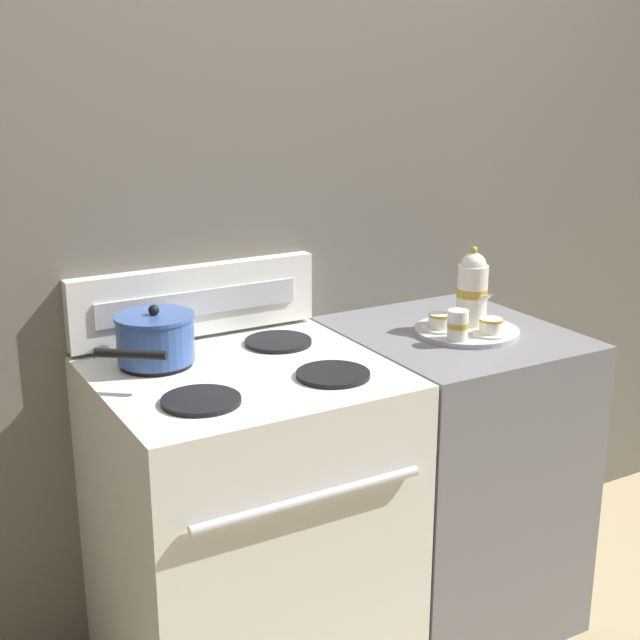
# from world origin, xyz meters

# --- Properties ---
(ground_plane) EXTENTS (6.00, 6.00, 0.00)m
(ground_plane) POSITION_xyz_m (0.00, 0.00, 0.00)
(ground_plane) COLOR tan
(wall_back) EXTENTS (6.00, 0.05, 2.20)m
(wall_back) POSITION_xyz_m (0.00, 0.36, 1.10)
(wall_back) COLOR #666056
(wall_back) RESTS_ON ground
(stove) EXTENTS (0.73, 0.69, 0.91)m
(stove) POSITION_xyz_m (-0.30, -0.00, 0.45)
(stove) COLOR silver
(stove) RESTS_ON ground
(control_panel) EXTENTS (0.71, 0.05, 0.20)m
(control_panel) POSITION_xyz_m (-0.30, 0.31, 1.01)
(control_panel) COLOR silver
(control_panel) RESTS_ON stove
(side_counter) EXTENTS (0.59, 0.66, 0.90)m
(side_counter) POSITION_xyz_m (0.37, 0.00, 0.45)
(side_counter) COLOR slate
(side_counter) RESTS_ON ground
(saucepan) EXTENTS (0.29, 0.31, 0.15)m
(saucepan) POSITION_xyz_m (-0.48, 0.15, 0.98)
(saucepan) COLOR #335193
(saucepan) RESTS_ON stove
(serving_tray) EXTENTS (0.30, 0.30, 0.01)m
(serving_tray) POSITION_xyz_m (0.39, -0.03, 0.91)
(serving_tray) COLOR #B2B2B7
(serving_tray) RESTS_ON side_counter
(teapot) EXTENTS (0.09, 0.14, 0.23)m
(teapot) POSITION_xyz_m (0.42, -0.00, 1.02)
(teapot) COLOR white
(teapot) RESTS_ON serving_tray
(teacup_left) EXTENTS (0.10, 0.10, 0.05)m
(teacup_left) POSITION_xyz_m (0.41, -0.11, 0.94)
(teacup_left) COLOR white
(teacup_left) RESTS_ON serving_tray
(teacup_right) EXTENTS (0.10, 0.10, 0.05)m
(teacup_right) POSITION_xyz_m (0.31, 0.00, 0.94)
(teacup_right) COLOR white
(teacup_right) RESTS_ON serving_tray
(creamer_jug) EXTENTS (0.06, 0.06, 0.08)m
(creamer_jug) POSITION_xyz_m (0.30, -0.10, 0.96)
(creamer_jug) COLOR white
(creamer_jug) RESTS_ON serving_tray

